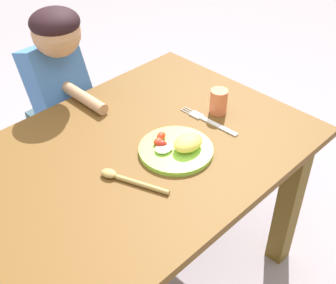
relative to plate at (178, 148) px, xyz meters
name	(u,v)px	position (x,y,z in m)	size (l,w,h in m)	color
ground_plane	(137,283)	(-0.12, 0.10, -0.68)	(8.00, 8.00, 0.00)	gray
dining_table	(130,185)	(-0.12, 0.10, -0.14)	(1.18, 0.79, 0.67)	brown
plate	(178,148)	(0.00, 0.00, 0.00)	(0.23, 0.23, 0.06)	#8ED344
fork	(209,121)	(0.19, 0.03, -0.01)	(0.03, 0.23, 0.01)	silver
spoon	(125,179)	(-0.20, 0.01, -0.01)	(0.10, 0.21, 0.02)	#AA8D4D
drinking_cup	(219,101)	(0.26, 0.05, 0.03)	(0.06, 0.06, 0.09)	#E57046
person	(61,112)	(-0.03, 0.61, -0.14)	(0.21, 0.40, 0.98)	#3A525B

